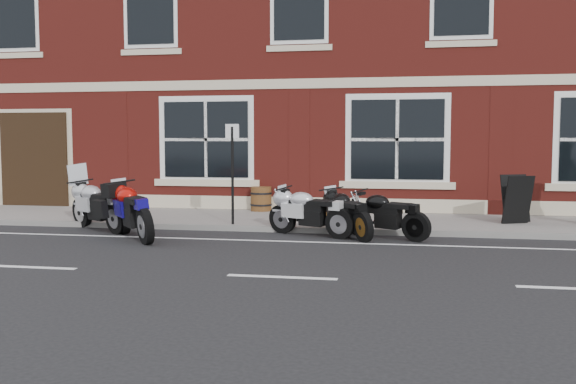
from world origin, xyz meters
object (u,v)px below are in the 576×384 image
(moto_touring_silver, at_px, (98,203))
(moto_sport_black, at_px, (348,212))
(barrel_planter, at_px, (261,199))
(moto_naked_black, at_px, (386,213))
(moto_sport_silver, at_px, (309,211))
(a_board_sign, at_px, (517,199))
(moto_sport_red, at_px, (134,209))
(parking_sign, at_px, (232,167))

(moto_touring_silver, bearing_deg, moto_sport_black, -54.80)
(moto_sport_black, height_order, barrel_planter, moto_sport_black)
(barrel_planter, bearing_deg, moto_naked_black, -45.25)
(moto_sport_silver, bearing_deg, a_board_sign, -42.14)
(moto_sport_red, xyz_separation_m, barrel_planter, (1.62, 4.27, -0.16))
(moto_sport_black, height_order, moto_sport_silver, moto_sport_silver)
(moto_touring_silver, relative_size, moto_sport_silver, 0.99)
(moto_touring_silver, xyz_separation_m, moto_sport_black, (5.43, -0.02, -0.08))
(moto_sport_red, bearing_deg, moto_sport_silver, -23.45)
(parking_sign, bearing_deg, moto_naked_black, -4.65)
(moto_sport_black, distance_m, moto_sport_silver, 0.78)
(moto_sport_red, xyz_separation_m, parking_sign, (1.60, 1.57, 0.79))
(moto_touring_silver, distance_m, moto_sport_silver, 4.65)
(moto_sport_silver, relative_size, moto_naked_black, 1.09)
(moto_touring_silver, bearing_deg, a_board_sign, -42.79)
(parking_sign, bearing_deg, moto_sport_black, -7.09)
(a_board_sign, distance_m, parking_sign, 6.31)
(moto_sport_black, bearing_deg, parking_sign, 134.44)
(moto_sport_silver, bearing_deg, parking_sign, 96.37)
(moto_sport_silver, height_order, barrel_planter, moto_sport_silver)
(moto_sport_black, bearing_deg, a_board_sign, -4.31)
(moto_sport_black, distance_m, moto_naked_black, 0.76)
(moto_touring_silver, distance_m, moto_sport_red, 1.61)
(moto_sport_black, bearing_deg, moto_sport_red, 160.80)
(moto_sport_black, distance_m, parking_sign, 2.77)
(moto_sport_red, bearing_deg, barrel_planter, 29.48)
(moto_sport_black, relative_size, moto_sport_silver, 0.92)
(barrel_planter, bearing_deg, moto_sport_black, -52.41)
(moto_sport_black, xyz_separation_m, a_board_sign, (3.57, 1.90, 0.15))
(a_board_sign, xyz_separation_m, parking_sign, (-6.13, -1.30, 0.72))
(moto_sport_black, relative_size, a_board_sign, 1.60)
(moto_naked_black, distance_m, barrel_planter, 4.69)
(moto_naked_black, bearing_deg, a_board_sign, -25.31)
(moto_sport_silver, xyz_separation_m, barrel_planter, (-1.76, 3.28, -0.09))
(moto_sport_black, xyz_separation_m, moto_naked_black, (0.76, -0.03, -0.01))
(moto_sport_red, height_order, parking_sign, parking_sign)
(moto_sport_silver, height_order, a_board_sign, a_board_sign)
(moto_sport_red, height_order, moto_sport_silver, moto_sport_red)
(moto_sport_red, relative_size, moto_sport_black, 1.07)
(moto_sport_black, bearing_deg, moto_naked_black, -34.66)
(moto_touring_silver, xyz_separation_m, barrel_planter, (2.89, 3.28, -0.15))
(barrel_planter, bearing_deg, moto_sport_silver, -61.78)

